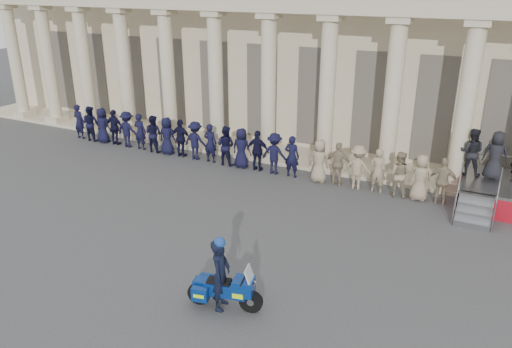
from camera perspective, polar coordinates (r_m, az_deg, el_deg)
The scene contains 5 objects.
ground at distance 15.36m, azimuth -7.35°, elevation -8.17°, with size 90.00×90.00×0.00m, color #3F3F41.
building at distance 26.97m, azimuth 10.49°, elevation 14.69°, with size 40.00×12.50×9.00m.
officer_rank at distance 21.37m, azimuth -3.09°, elevation 3.20°, with size 18.20×0.66×1.73m.
motorcycle at distance 12.42m, azimuth -3.54°, elevation -13.00°, with size 1.89×0.94×1.23m.
rider at distance 12.21m, azimuth -4.07°, elevation -11.27°, with size 0.58×0.75×1.94m.
Camera 1 is at (7.74, -10.91, 7.55)m, focal length 35.00 mm.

